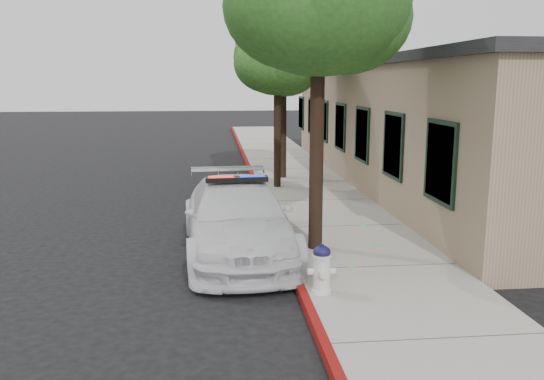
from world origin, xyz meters
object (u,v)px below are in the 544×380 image
(fire_hydrant, at_px, (322,269))
(street_tree_near, at_px, (319,5))
(clapboard_building, at_px, (447,123))
(street_tree_mid, at_px, (277,62))
(police_car, at_px, (237,218))
(street_tree_far, at_px, (284,41))

(fire_hydrant, relative_size, street_tree_near, 0.13)
(clapboard_building, relative_size, street_tree_mid, 3.94)
(police_car, height_order, fire_hydrant, police_car)
(fire_hydrant, height_order, street_tree_mid, street_tree_mid)
(street_tree_mid, bearing_deg, street_tree_near, -89.95)
(fire_hydrant, relative_size, street_tree_far, 0.13)
(fire_hydrant, distance_m, street_tree_far, 12.05)
(street_tree_mid, bearing_deg, fire_hydrant, -92.15)
(police_car, distance_m, street_tree_mid, 7.71)
(clapboard_building, distance_m, street_tree_far, 6.30)
(street_tree_near, xyz_separation_m, street_tree_mid, (-0.01, 6.98, -0.83))
(fire_hydrant, distance_m, street_tree_mid, 10.13)
(fire_hydrant, bearing_deg, street_tree_mid, 88.59)
(street_tree_far, bearing_deg, street_tree_near, -92.78)
(clapboard_building, height_order, police_car, clapboard_building)
(street_tree_near, bearing_deg, fire_hydrant, -98.29)
(street_tree_near, bearing_deg, street_tree_far, 87.22)
(street_tree_near, distance_m, street_tree_far, 8.74)
(clapboard_building, xyz_separation_m, fire_hydrant, (-6.34, -10.19, -1.57))
(clapboard_building, relative_size, street_tree_near, 3.23)
(street_tree_near, height_order, street_tree_mid, street_tree_near)
(clapboard_building, distance_m, fire_hydrant, 12.10)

